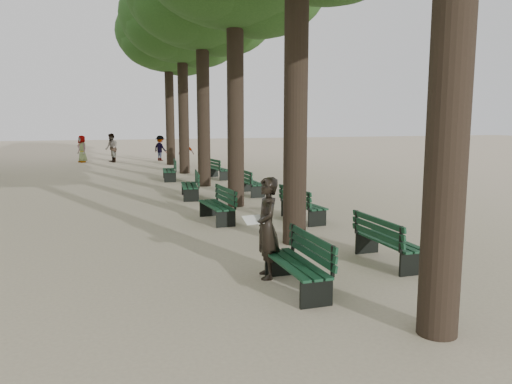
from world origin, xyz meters
name	(u,v)px	position (x,y,z in m)	size (l,w,h in m)	color
ground	(276,294)	(0.00, 0.00, 0.00)	(120.00, 120.00, 0.00)	#BDAD8F
tree_central_4	(181,17)	(1.50, 18.00, 7.65)	(6.00, 6.00, 9.95)	#33261C
tree_central_5	(168,33)	(1.50, 23.00, 7.65)	(6.00, 6.00, 9.95)	#33261C
bench_left_0	(296,274)	(0.37, 0.09, 0.27)	(0.59, 1.81, 0.92)	black
bench_left_1	(217,212)	(0.37, 5.83, 0.27)	(0.70, 1.84, 0.92)	black
bench_left_2	(190,190)	(0.37, 10.01, 0.27)	(0.78, 1.86, 0.92)	black
bench_left_3	(169,174)	(0.37, 15.33, 0.27)	(0.74, 1.85, 0.92)	black
bench_right_0	(388,250)	(2.63, 0.97, 0.27)	(0.59, 1.81, 0.92)	black
bench_right_1	(303,211)	(2.63, 5.21, 0.27)	(0.76, 1.85, 0.92)	black
bench_right_2	(251,187)	(2.63, 10.11, 0.27)	(0.64, 1.82, 0.92)	black
bench_right_3	(219,173)	(2.63, 15.24, 0.27)	(0.81, 1.86, 0.92)	black
man_with_map	(267,228)	(0.13, 0.88, 0.89)	(0.66, 0.76, 1.78)	black
pedestrian_d	(82,149)	(-3.63, 26.15, 0.85)	(0.83, 0.34, 1.70)	#262628
pedestrian_c	(186,154)	(2.10, 21.08, 0.77)	(0.91, 0.31, 1.55)	#262628
pedestrian_a	(112,148)	(-1.87, 25.57, 0.91)	(0.89, 0.37, 1.83)	#262628
pedestrian_b	(160,148)	(1.22, 25.98, 0.82)	(1.06, 0.33, 1.65)	#262628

